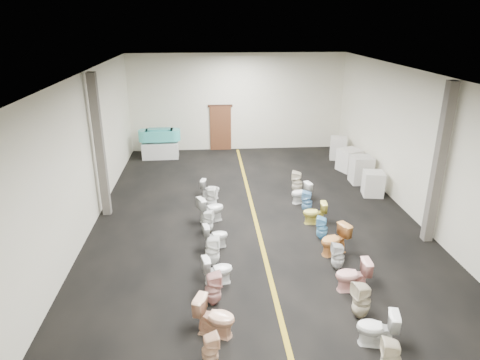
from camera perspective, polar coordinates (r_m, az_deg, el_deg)
The scene contains 38 objects.
floor at distance 13.41m, azimuth 2.14°, elevation -5.60°, with size 16.00×16.00×0.00m, color black.
ceiling at distance 12.10m, azimuth 2.43°, elevation 13.85°, with size 16.00×16.00×0.00m, color black.
wall_back at distance 20.32m, azimuth -0.38°, elevation 10.29°, with size 10.00×10.00×0.00m, color beige.
wall_front at distance 5.60m, azimuth 12.51°, elevation -21.40°, with size 10.00×10.00×0.00m, color beige.
wall_left at distance 12.99m, azimuth -20.23°, elevation 2.89°, with size 16.00×16.00×0.00m, color beige.
wall_right at distance 14.06m, azimuth 23.01°, elevation 3.81°, with size 16.00×16.00×0.00m, color beige.
aisle_stripe at distance 13.41m, azimuth 2.14°, elevation -5.59°, with size 0.12×15.60×0.01m, color olive.
back_door at distance 20.48m, azimuth -2.61°, elevation 6.92°, with size 1.00×0.10×2.10m, color #562D19.
door_frame at distance 20.26m, azimuth -2.66°, elevation 9.86°, with size 1.15×0.08×0.10m, color #331C11.
column_left at distance 13.85m, azimuth -18.20°, elevation 4.21°, with size 0.25×0.25×4.50m, color #59544C.
column_right at distance 12.68m, azimuth 24.97°, elevation 1.79°, with size 0.25×0.25×4.50m, color #59544C.
display_table at distance 19.74m, azimuth -10.55°, elevation 3.95°, with size 1.60×0.80×0.71m, color silver.
bathtub at distance 19.54m, azimuth -10.69°, elevation 5.96°, with size 1.86×0.70×0.55m.
appliance_crate_a at distance 15.93m, azimuth 17.32°, elevation -0.47°, with size 0.68×0.68×0.88m, color silver.
appliance_crate_b at distance 17.00m, azimuth 15.85°, elevation 1.34°, with size 0.76×0.76×1.05m, color beige.
appliance_crate_c at distance 18.27m, azimuth 14.38°, elevation 2.60°, with size 0.80×0.80×0.91m, color silver.
appliance_crate_d at distance 19.72m, azimuth 12.94°, elevation 4.18°, with size 0.69×0.69×0.99m, color silver.
toilet_left_1 at distance 8.33m, azimuth -4.01°, elevation -21.71°, with size 0.31×0.31×0.68m, color beige.
toilet_left_2 at distance 8.92m, azimuth -3.33°, elevation -17.75°, with size 0.46×0.81×0.83m, color #EFB590.
toilet_left_3 at distance 9.69m, azimuth -3.61°, elevation -14.27°, with size 0.36×0.37×0.80m, color #D79C96.
toilet_left_4 at distance 10.37m, azimuth -3.01°, elevation -11.87°, with size 0.41×0.72×0.73m, color white.
toilet_left_5 at distance 11.06m, azimuth -3.70°, elevation -9.40°, with size 0.37×0.37×0.81m, color white.
toilet_left_6 at distance 11.89m, azimuth -3.28°, elevation -7.42°, with size 0.39×0.68×0.69m, color silver.
toilet_left_7 at distance 12.70m, azimuth -4.30°, elevation -5.51°, with size 0.31×0.32×0.69m, color white.
toilet_left_8 at distance 13.32m, azimuth -3.90°, elevation -3.85°, with size 0.47×0.82×0.83m, color silver.
toilet_left_9 at distance 14.15m, azimuth -3.82°, elevation -2.46°, with size 0.34×0.35×0.77m, color white.
toilet_left_10 at distance 15.04m, azimuth -3.97°, elevation -1.19°, with size 0.38×0.66×0.68m, color silver.
toilet_right_0 at distance 8.54m, azimuth 19.45°, elevation -21.48°, with size 0.34×0.35×0.76m, color beige.
toilet_right_1 at distance 9.07m, azimuth 17.77°, elevation -18.31°, with size 0.43×0.76×0.78m, color white.
toilet_right_2 at distance 9.65m, azimuth 15.89°, elevation -15.19°, with size 0.38×0.39×0.84m, color beige.
toilet_right_3 at distance 10.43m, azimuth 14.78°, elevation -12.19°, with size 0.45×0.79×0.80m, color #F1ACA4.
toilet_right_4 at distance 11.16m, azimuth 12.92°, elevation -9.91°, with size 0.32×0.33×0.72m, color silver.
toilet_right_5 at distance 11.79m, azimuth 12.51°, elevation -7.82°, with size 0.46×0.81×0.83m, color #D38944.
toilet_right_6 at distance 12.49m, azimuth 10.88°, elevation -6.31°, with size 0.31×0.32×0.70m, color #6FBEEB.
toilet_right_7 at distance 13.35m, azimuth 9.91°, elevation -4.34°, with size 0.40×0.70×0.72m, color #EEDE5B.
toilet_right_8 at distance 14.05m, azimuth 8.93°, elevation -2.89°, with size 0.34×0.34×0.75m, color #6EA6D6.
toilet_right_9 at distance 14.77m, azimuth 8.13°, elevation -1.71°, with size 0.40×0.70×0.71m, color white.
toilet_right_10 at distance 15.54m, azimuth 7.64°, elevation -0.29°, with size 0.38×0.38×0.83m, color beige.
Camera 1 is at (-1.44, -11.93, 5.97)m, focal length 32.00 mm.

